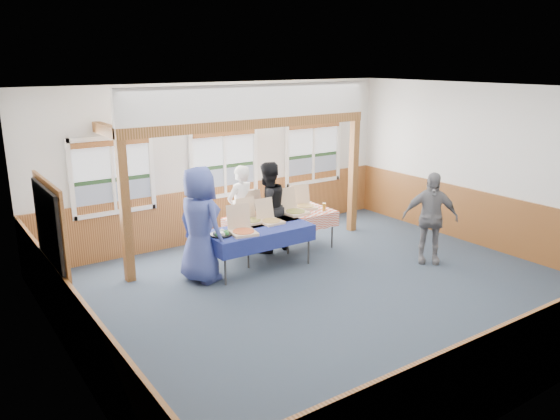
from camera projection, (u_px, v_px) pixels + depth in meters
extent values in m
plane|color=#26303E|center=(330.00, 292.00, 8.83)|extent=(8.00, 8.00, 0.00)
plane|color=white|center=(336.00, 90.00, 7.97)|extent=(8.00, 8.00, 0.00)
plane|color=silver|center=(223.00, 162.00, 11.18)|extent=(8.00, 0.00, 8.00)
plane|color=silver|center=(551.00, 264.00, 5.62)|extent=(8.00, 0.00, 8.00)
plane|color=silver|center=(63.00, 244.00, 6.22)|extent=(0.00, 8.00, 8.00)
plane|color=silver|center=(491.00, 168.00, 10.58)|extent=(0.00, 8.00, 8.00)
cube|color=brown|center=(225.00, 211.00, 11.44)|extent=(7.98, 0.05, 1.10)
cube|color=brown|center=(536.00, 354.00, 5.92)|extent=(7.98, 0.05, 1.10)
cube|color=brown|center=(74.00, 327.00, 6.52)|extent=(0.05, 6.98, 1.10)
cube|color=brown|center=(485.00, 220.00, 10.85)|extent=(0.05, 6.98, 1.10)
cube|color=#323232|center=(53.00, 265.00, 7.10)|extent=(0.06, 1.30, 2.10)
cube|color=white|center=(116.00, 212.00, 10.07)|extent=(1.52, 0.05, 0.08)
cube|color=white|center=(110.00, 137.00, 9.70)|extent=(1.52, 0.05, 0.08)
cube|color=white|center=(71.00, 180.00, 9.48)|extent=(0.08, 0.05, 1.46)
cube|color=white|center=(152.00, 171.00, 10.28)|extent=(0.08, 0.05, 1.46)
cube|color=white|center=(113.00, 175.00, 9.88)|extent=(0.05, 0.05, 1.30)
cube|color=slate|center=(114.00, 196.00, 10.02)|extent=(1.40, 0.02, 0.52)
cube|color=#1F3E1F|center=(113.00, 180.00, 9.94)|extent=(1.40, 0.02, 0.08)
cube|color=#AFB5BC|center=(111.00, 159.00, 9.83)|extent=(1.40, 0.02, 0.70)
cube|color=brown|center=(111.00, 143.00, 9.71)|extent=(1.40, 0.07, 0.10)
cube|color=white|center=(225.00, 195.00, 11.32)|extent=(1.52, 0.05, 0.08)
cube|color=white|center=(224.00, 128.00, 10.95)|extent=(1.52, 0.05, 0.08)
cube|color=white|center=(192.00, 166.00, 10.73)|extent=(0.08, 0.05, 1.46)
cube|color=white|center=(255.00, 159.00, 11.54)|extent=(0.08, 0.05, 1.46)
cube|color=white|center=(225.00, 162.00, 11.13)|extent=(0.05, 0.05, 1.30)
cube|color=slate|center=(224.00, 181.00, 11.27)|extent=(1.40, 0.02, 0.52)
cube|color=#1F3E1F|center=(224.00, 166.00, 11.19)|extent=(1.40, 0.02, 0.08)
cube|color=#AFB5BC|center=(223.00, 147.00, 11.09)|extent=(1.40, 0.02, 0.70)
cube|color=brown|center=(224.00, 133.00, 10.96)|extent=(1.40, 0.07, 0.10)
cube|color=white|center=(313.00, 181.00, 12.57)|extent=(1.52, 0.05, 0.08)
cube|color=white|center=(314.00, 121.00, 12.20)|extent=(1.52, 0.05, 0.08)
cube|color=white|center=(287.00, 155.00, 11.99)|extent=(0.08, 0.05, 1.46)
cube|color=white|center=(338.00, 149.00, 12.79)|extent=(0.08, 0.05, 1.46)
cube|color=white|center=(314.00, 152.00, 12.39)|extent=(0.05, 0.05, 1.30)
cube|color=slate|center=(312.00, 168.00, 12.52)|extent=(1.40, 0.02, 0.52)
cube|color=#1F3E1F|center=(312.00, 155.00, 12.44)|extent=(1.40, 0.02, 0.08)
cube|color=#AFB5BC|center=(313.00, 138.00, 12.34)|extent=(1.40, 0.02, 0.70)
cube|color=brown|center=(314.00, 126.00, 12.21)|extent=(1.40, 0.07, 0.10)
cube|color=#573713|center=(125.00, 212.00, 8.97)|extent=(0.15, 0.15, 2.40)
cube|color=#573713|center=(353.00, 177.00, 11.70)|extent=(0.15, 0.15, 2.40)
cube|color=#573713|center=(253.00, 124.00, 9.99)|extent=(5.15, 0.18, 0.18)
cylinder|color=#323232|center=(225.00, 264.00, 9.00)|extent=(0.04, 0.04, 0.73)
cylinder|color=#323232|center=(207.00, 253.00, 9.51)|extent=(0.04, 0.04, 0.73)
cylinder|color=#323232|center=(309.00, 245.00, 9.94)|extent=(0.04, 0.04, 0.73)
cylinder|color=#323232|center=(288.00, 236.00, 10.46)|extent=(0.04, 0.04, 0.73)
cube|color=#323232|center=(259.00, 229.00, 9.63)|extent=(2.00, 1.27, 0.03)
cube|color=navy|center=(259.00, 228.00, 9.62)|extent=(2.07, 1.35, 0.01)
cube|color=navy|center=(272.00, 242.00, 9.33)|extent=(1.83, 0.56, 0.28)
cube|color=navy|center=(247.00, 230.00, 9.99)|extent=(1.83, 0.56, 0.28)
cylinder|color=#323232|center=(248.00, 249.00, 9.74)|extent=(0.04, 0.04, 0.73)
cylinder|color=#323232|center=(228.00, 238.00, 10.33)|extent=(0.04, 0.04, 0.73)
cylinder|color=#323232|center=(332.00, 230.00, 10.80)|extent=(0.04, 0.04, 0.73)
cylinder|color=#323232|center=(309.00, 221.00, 11.39)|extent=(0.04, 0.04, 0.73)
cube|color=#323232|center=(281.00, 216.00, 10.46)|extent=(2.23, 1.46, 0.03)
cube|color=red|center=(281.00, 215.00, 10.46)|extent=(2.31, 1.54, 0.01)
cube|color=red|center=(295.00, 228.00, 10.13)|extent=(2.02, 0.67, 0.28)
cube|color=red|center=(268.00, 216.00, 10.86)|extent=(2.02, 0.67, 0.28)
cube|color=beige|center=(244.00, 233.00, 9.28)|extent=(0.49, 0.49, 0.05)
cylinder|color=orange|center=(243.00, 231.00, 9.27)|extent=(0.43, 0.43, 0.01)
cube|color=beige|center=(238.00, 216.00, 9.44)|extent=(0.43, 0.18, 0.41)
cube|color=beige|center=(271.00, 222.00, 9.90)|extent=(0.38, 0.38, 0.04)
cylinder|color=#C3B95A|center=(271.00, 220.00, 9.90)|extent=(0.34, 0.34, 0.01)
cube|color=beige|center=(264.00, 208.00, 10.03)|extent=(0.38, 0.10, 0.37)
cube|color=beige|center=(252.00, 222.00, 9.93)|extent=(0.40, 0.40, 0.04)
cylinder|color=#C0883C|center=(252.00, 220.00, 9.92)|extent=(0.35, 0.35, 0.01)
cube|color=beige|center=(246.00, 208.00, 10.06)|extent=(0.38, 0.11, 0.37)
cube|color=beige|center=(262.00, 214.00, 10.38)|extent=(0.46, 0.46, 0.05)
cylinder|color=orange|center=(262.00, 213.00, 10.37)|extent=(0.40, 0.40, 0.01)
cube|color=beige|center=(253.00, 201.00, 10.49)|extent=(0.41, 0.15, 0.40)
cube|color=beige|center=(295.00, 213.00, 10.49)|extent=(0.45, 0.45, 0.05)
cylinder|color=#C0883C|center=(295.00, 211.00, 10.48)|extent=(0.39, 0.39, 0.01)
cube|color=beige|center=(287.00, 199.00, 10.62)|extent=(0.43, 0.13, 0.42)
cube|color=beige|center=(305.00, 207.00, 10.89)|extent=(0.46, 0.46, 0.04)
cylinder|color=#C3B95A|center=(305.00, 206.00, 10.88)|extent=(0.40, 0.40, 0.01)
cube|color=beige|center=(300.00, 194.00, 11.04)|extent=(0.40, 0.17, 0.38)
cylinder|color=black|center=(221.00, 235.00, 9.21)|extent=(0.37, 0.37, 0.03)
cylinder|color=white|center=(221.00, 233.00, 9.20)|extent=(0.08, 0.08, 0.04)
sphere|color=#2D7631|center=(226.00, 232.00, 9.26)|extent=(0.08, 0.08, 0.08)
sphere|color=beige|center=(222.00, 231.00, 9.30)|extent=(0.08, 0.08, 0.08)
sphere|color=#2D7631|center=(217.00, 232.00, 9.27)|extent=(0.08, 0.08, 0.08)
sphere|color=beige|center=(215.00, 233.00, 9.19)|extent=(0.08, 0.08, 0.08)
sphere|color=#2D7631|center=(218.00, 235.00, 9.12)|extent=(0.08, 0.08, 0.08)
sphere|color=beige|center=(223.00, 235.00, 9.11)|extent=(0.08, 0.08, 0.08)
sphere|color=#2D7631|center=(227.00, 234.00, 9.17)|extent=(0.08, 0.08, 0.08)
cylinder|color=#A16B1A|center=(324.00, 207.00, 10.70)|extent=(0.07, 0.07, 0.15)
imported|color=white|center=(241.00, 209.00, 10.46)|extent=(0.69, 0.53, 1.71)
imported|color=black|center=(267.00, 207.00, 10.48)|extent=(0.92, 0.75, 1.77)
imported|color=#38458C|center=(200.00, 225.00, 9.04)|extent=(0.86, 1.09, 1.97)
imported|color=slate|center=(430.00, 218.00, 9.92)|extent=(1.02, 0.97, 1.69)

